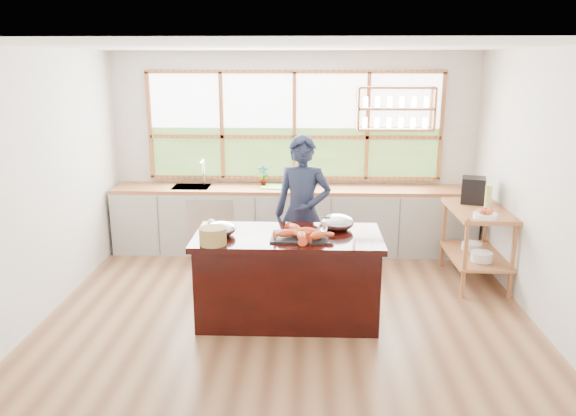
{
  "coord_description": "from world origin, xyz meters",
  "views": [
    {
      "loc": [
        0.2,
        -5.49,
        2.57
      ],
      "look_at": [
        -0.01,
        0.15,
        1.08
      ],
      "focal_mm": 35.0,
      "sensor_mm": 36.0,
      "label": 1
    }
  ],
  "objects_px": {
    "island": "(288,277)",
    "espresso_machine": "(473,190)",
    "cook": "(302,214)",
    "wicker_basket": "(213,236)"
  },
  "relations": [
    {
      "from": "island",
      "to": "espresso_machine",
      "type": "bearing_deg",
      "value": 32.29
    },
    {
      "from": "island",
      "to": "cook",
      "type": "distance_m",
      "value": 0.96
    },
    {
      "from": "island",
      "to": "cook",
      "type": "bearing_deg",
      "value": 80.86
    },
    {
      "from": "island",
      "to": "wicker_basket",
      "type": "bearing_deg",
      "value": -154.5
    },
    {
      "from": "island",
      "to": "espresso_machine",
      "type": "relative_size",
      "value": 5.98
    },
    {
      "from": "cook",
      "to": "espresso_machine",
      "type": "distance_m",
      "value": 2.13
    },
    {
      "from": "cook",
      "to": "espresso_machine",
      "type": "relative_size",
      "value": 5.75
    },
    {
      "from": "island",
      "to": "wicker_basket",
      "type": "height_order",
      "value": "wicker_basket"
    },
    {
      "from": "cook",
      "to": "espresso_machine",
      "type": "height_order",
      "value": "cook"
    },
    {
      "from": "espresso_machine",
      "to": "island",
      "type": "bearing_deg",
      "value": -132.04
    }
  ]
}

